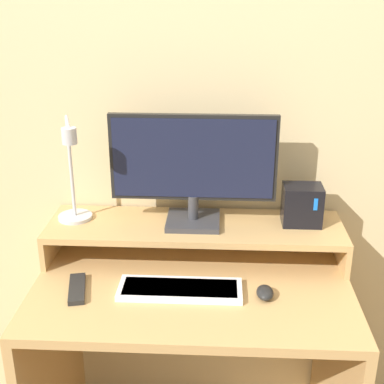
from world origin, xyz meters
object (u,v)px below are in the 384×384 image
(router_dock, at_px, (302,205))
(remote_control, at_px, (77,289))
(keyboard, at_px, (180,289))
(monitor, at_px, (193,166))
(mouse, at_px, (265,293))
(desk_lamp, at_px, (72,181))

(router_dock, distance_m, remote_control, 0.79)
(router_dock, height_order, keyboard, router_dock)
(monitor, height_order, router_dock, monitor)
(mouse, bearing_deg, desk_lamp, 159.99)
(mouse, bearing_deg, remote_control, 179.60)
(remote_control, bearing_deg, monitor, 36.56)
(monitor, relative_size, mouse, 7.06)
(desk_lamp, distance_m, keyboard, 0.51)
(keyboard, height_order, remote_control, keyboard)
(remote_control, bearing_deg, router_dock, 20.82)
(desk_lamp, xyz_separation_m, mouse, (0.63, -0.23, -0.26))
(monitor, relative_size, keyboard, 1.44)
(mouse, height_order, remote_control, mouse)
(keyboard, relative_size, remote_control, 2.24)
(monitor, height_order, mouse, monitor)
(desk_lamp, height_order, keyboard, desk_lamp)
(monitor, relative_size, router_dock, 4.02)
(monitor, distance_m, router_dock, 0.40)
(mouse, bearing_deg, keyboard, 176.67)
(monitor, bearing_deg, desk_lamp, -175.36)
(keyboard, xyz_separation_m, remote_control, (-0.32, -0.01, -0.00))
(desk_lamp, xyz_separation_m, remote_control, (0.05, -0.23, -0.27))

